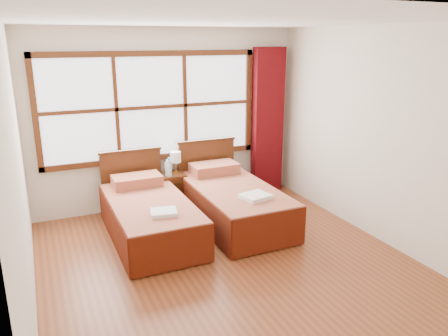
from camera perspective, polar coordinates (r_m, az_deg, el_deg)
name	(u,v)px	position (r m, az deg, el deg)	size (l,w,h in m)	color
floor	(233,269)	(4.93, 1.17, -13.04)	(4.50, 4.50, 0.00)	brown
ceiling	(234,20)	(4.29, 1.38, 18.75)	(4.50, 4.50, 0.00)	white
wall_back	(168,119)	(6.50, -7.30, 6.33)	(4.00, 4.00, 0.00)	silver
wall_left	(18,180)	(4.04, -25.32, -1.38)	(4.50, 4.50, 0.00)	silver
wall_right	(385,137)	(5.57, 20.24, 3.76)	(4.50, 4.50, 0.00)	silver
window	(152,107)	(6.36, -9.43, 7.86)	(3.16, 0.06, 1.56)	white
curtain	(268,122)	(7.02, 5.74, 6.06)	(0.50, 0.16, 2.30)	#5C090D
bed_left	(149,215)	(5.64, -9.74, -6.10)	(0.96, 1.98, 0.93)	#40200D
bed_right	(232,201)	(6.00, 1.07, -4.34)	(1.00, 2.02, 0.97)	#40200D
nightstand	(171,191)	(6.50, -6.91, -3.05)	(0.40, 0.40, 0.54)	#4E2611
towels_left	(164,212)	(5.09, -7.88, -5.74)	(0.34, 0.31, 0.05)	white
towels_right	(256,196)	(5.47, 4.14, -3.73)	(0.39, 0.36, 0.05)	white
lamp	(176,158)	(6.45, -6.35, 1.35)	(0.16, 0.16, 0.31)	#BB893C
bottle_near	(167,169)	(6.32, -7.46, -0.08)	(0.06, 0.06, 0.23)	silver
bottle_far	(169,168)	(6.28, -7.19, 0.03)	(0.07, 0.07, 0.27)	silver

